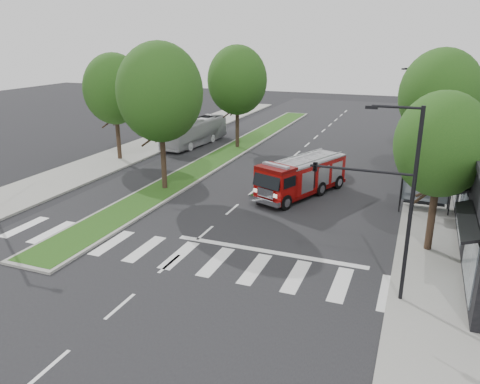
# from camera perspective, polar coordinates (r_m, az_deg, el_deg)

# --- Properties ---
(ground) EXTENTS (140.00, 140.00, 0.00)m
(ground) POSITION_cam_1_polar(r_m,az_deg,el_deg) (26.10, -4.27, -4.99)
(ground) COLOR black
(ground) RESTS_ON ground
(sidewalk_right) EXTENTS (5.00, 80.00, 0.15)m
(sidewalk_right) POSITION_cam_1_polar(r_m,az_deg,el_deg) (33.24, 23.67, -1.20)
(sidewalk_right) COLOR gray
(sidewalk_right) RESTS_ON ground
(sidewalk_left) EXTENTS (5.00, 80.00, 0.15)m
(sidewalk_left) POSITION_cam_1_polar(r_m,az_deg,el_deg) (41.53, -16.55, 3.31)
(sidewalk_left) COLOR gray
(sidewalk_left) RESTS_ON ground
(median) EXTENTS (3.00, 50.00, 0.15)m
(median) POSITION_cam_1_polar(r_m,az_deg,el_deg) (44.06, -1.29, 4.91)
(median) COLOR gray
(median) RESTS_ON ground
(bus_shelter) EXTENTS (3.20, 1.60, 2.61)m
(bus_shelter) POSITION_cam_1_polar(r_m,az_deg,el_deg) (30.84, 21.81, 1.44)
(bus_shelter) COLOR black
(bus_shelter) RESTS_ON ground
(tree_right_near) EXTENTS (4.40, 4.40, 8.05)m
(tree_right_near) POSITION_cam_1_polar(r_m,az_deg,el_deg) (24.06, 23.37, 5.31)
(tree_right_near) COLOR black
(tree_right_near) RESTS_ON ground
(tree_right_mid) EXTENTS (5.60, 5.60, 9.72)m
(tree_right_mid) POSITION_cam_1_polar(r_m,az_deg,el_deg) (35.77, 23.23, 10.76)
(tree_right_mid) COLOR black
(tree_right_mid) RESTS_ON ground
(tree_right_far) EXTENTS (5.00, 5.00, 8.73)m
(tree_right_far) POSITION_cam_1_polar(r_m,az_deg,el_deg) (45.79, 22.94, 11.33)
(tree_right_far) COLOR black
(tree_right_far) RESTS_ON ground
(tree_median_near) EXTENTS (5.80, 5.80, 10.16)m
(tree_median_near) POSITION_cam_1_polar(r_m,az_deg,el_deg) (32.30, -9.74, 11.87)
(tree_median_near) COLOR black
(tree_median_near) RESTS_ON ground
(tree_median_far) EXTENTS (5.60, 5.60, 9.72)m
(tree_median_far) POSITION_cam_1_polar(r_m,az_deg,el_deg) (44.87, -0.34, 13.46)
(tree_median_far) COLOR black
(tree_median_far) RESTS_ON ground
(tree_left_mid) EXTENTS (5.20, 5.20, 9.16)m
(tree_left_mid) POSITION_cam_1_polar(r_m,az_deg,el_deg) (41.74, -15.08, 12.03)
(tree_left_mid) COLOR black
(tree_left_mid) RESTS_ON ground
(streetlight_right_near) EXTENTS (4.08, 0.22, 8.00)m
(streetlight_right_near) POSITION_cam_1_polar(r_m,az_deg,el_deg) (18.94, 17.66, 0.09)
(streetlight_right_near) COLOR black
(streetlight_right_near) RESTS_ON ground
(streetlight_right_far) EXTENTS (2.11, 0.20, 8.00)m
(streetlight_right_far) POSITION_cam_1_polar(r_m,az_deg,el_deg) (41.96, 21.18, 9.14)
(streetlight_right_far) COLOR black
(streetlight_right_far) RESTS_ON ground
(fire_engine) EXTENTS (5.14, 8.15, 2.72)m
(fire_engine) POSITION_cam_1_polar(r_m,az_deg,el_deg) (32.03, 7.48, 1.85)
(fire_engine) COLOR #550504
(fire_engine) RESTS_ON ground
(city_bus) EXTENTS (3.04, 9.53, 2.61)m
(city_bus) POSITION_cam_1_polar(r_m,az_deg,el_deg) (47.31, -5.53, 7.29)
(city_bus) COLOR #A9AAAE
(city_bus) RESTS_ON ground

